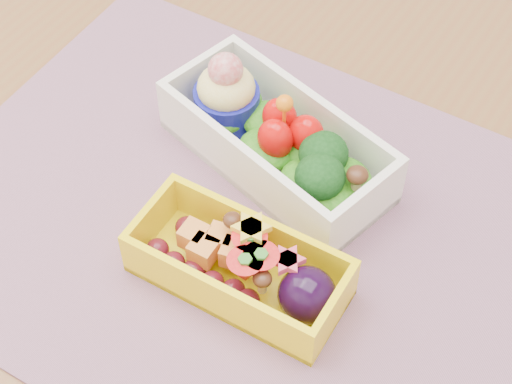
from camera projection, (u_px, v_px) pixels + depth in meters
The scene contains 4 objects.
table at pixel (291, 307), 0.71m from camera, with size 1.20×0.80×0.75m.
placemat at pixel (244, 224), 0.64m from camera, with size 0.48×0.37×0.00m, color gray.
bento_white at pixel (276, 140), 0.65m from camera, with size 0.20×0.13×0.08m.
bento_yellow at pixel (243, 267), 0.58m from camera, with size 0.15×0.07×0.05m.
Camera 1 is at (0.17, -0.33, 1.26)m, focal length 59.66 mm.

